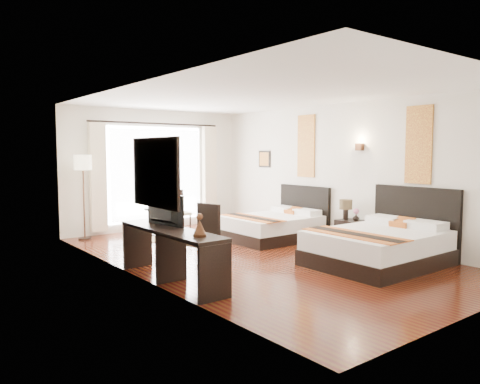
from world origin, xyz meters
TOP-DOWN VIEW (x-y plane):
  - floor at (0.00, 0.00)m, footprint 4.50×7.50m
  - ceiling at (0.00, 0.00)m, footprint 4.50×7.50m
  - wall_headboard at (2.25, 0.00)m, footprint 0.01×7.50m
  - wall_desk at (-2.25, 0.00)m, footprint 0.01×7.50m
  - wall_window at (0.00, 3.75)m, footprint 4.50×0.01m
  - wall_entry at (0.00, -3.75)m, footprint 4.50×0.01m
  - window_glass at (0.00, 3.73)m, footprint 2.40×0.02m
  - sheer_curtain at (0.00, 3.67)m, footprint 2.30×0.02m
  - drape_left at (-1.45, 3.63)m, footprint 0.35×0.14m
  - drape_right at (1.45, 3.63)m, footprint 0.35×0.14m
  - art_panel_near at (2.23, -1.67)m, footprint 0.03×0.50m
  - art_panel_far at (2.23, 1.02)m, footprint 0.03×0.50m
  - wall_sconce at (2.19, -0.45)m, footprint 0.10×0.14m
  - mirror_frame at (-2.22, -0.49)m, footprint 0.04×1.25m
  - mirror_glass at (-2.19, -0.49)m, footprint 0.01×1.12m
  - bed_near at (1.22, -1.67)m, footprint 2.17×1.69m
  - bed_far at (1.34, 1.02)m, footprint 1.93×1.50m
  - nightstand at (2.01, -0.45)m, footprint 0.43×0.53m
  - table_lamp at (2.00, -0.30)m, footprint 0.25×0.25m
  - vase at (2.00, -0.55)m, footprint 0.15×0.15m
  - console_desk at (-1.99, -0.49)m, footprint 0.50×2.20m
  - television at (-1.97, -0.17)m, footprint 0.23×0.81m
  - bronze_figurine at (-1.99, -1.23)m, footprint 0.22×0.22m
  - desk_chair at (-1.41, -0.34)m, footprint 0.57×0.57m
  - floor_lamp at (-1.84, 3.43)m, footprint 0.35×0.35m
  - side_table at (-0.44, 2.91)m, footprint 0.53×0.53m
  - fruit_bowl at (-0.43, 2.88)m, footprint 0.24×0.24m
  - window_chair at (0.09, 2.87)m, footprint 0.47×0.47m
  - jute_rug at (-0.19, 2.49)m, footprint 1.43×1.15m

SIDE VIEW (x-z plane):
  - floor at x=0.00m, z-range -0.01..0.00m
  - jute_rug at x=-0.19m, z-range 0.00..0.01m
  - nightstand at x=2.01m, z-range 0.00..0.51m
  - bed_far at x=1.34m, z-range -0.26..0.82m
  - window_chair at x=0.09m, z-range -0.19..0.78m
  - side_table at x=-0.44m, z-range 0.00..0.61m
  - bed_near at x=1.22m, z-range -0.29..0.93m
  - desk_chair at x=-1.41m, z-range -0.20..0.84m
  - console_desk at x=-1.99m, z-range 0.00..0.76m
  - vase at x=2.00m, z-range 0.50..0.63m
  - fruit_bowl at x=-0.43m, z-range 0.61..0.67m
  - table_lamp at x=2.00m, z-range 0.57..0.97m
  - bronze_figurine at x=-1.99m, z-range 0.75..1.02m
  - television at x=-1.97m, z-range 0.75..1.22m
  - drape_left at x=-1.45m, z-range 0.10..2.46m
  - drape_right at x=1.45m, z-range 0.10..2.46m
  - sheer_curtain at x=0.00m, z-range 0.25..2.35m
  - window_glass at x=0.00m, z-range 0.20..2.40m
  - wall_headboard at x=2.25m, z-range 0.00..2.80m
  - wall_desk at x=-2.25m, z-range 0.00..2.80m
  - wall_window at x=0.00m, z-range 0.00..2.80m
  - wall_entry at x=0.00m, z-range 0.00..2.80m
  - floor_lamp at x=-1.84m, z-range 0.61..2.38m
  - mirror_frame at x=-2.22m, z-range 1.08..2.02m
  - mirror_glass at x=-2.19m, z-range 1.14..1.96m
  - wall_sconce at x=2.19m, z-range 1.85..1.99m
  - art_panel_near at x=2.23m, z-range 1.27..2.62m
  - art_panel_far at x=2.23m, z-range 1.27..2.62m
  - ceiling at x=0.00m, z-range 2.78..2.80m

